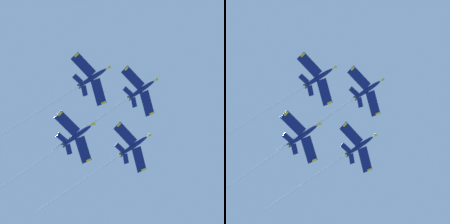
% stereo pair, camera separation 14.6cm
% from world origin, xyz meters
% --- Properties ---
extents(jet_lead, '(24.80, 38.79, 22.13)m').
position_xyz_m(jet_lead, '(13.61, 17.65, 182.59)').
color(jet_lead, navy).
extents(jet_left_wing, '(25.58, 38.98, 21.47)m').
position_xyz_m(jet_left_wing, '(22.94, 32.79, 177.09)').
color(jet_left_wing, navy).
extents(jet_right_wing, '(23.74, 35.97, 21.38)m').
position_xyz_m(jet_right_wing, '(-2.65, 20.44, 175.97)').
color(jet_right_wing, navy).
extents(jet_slot, '(24.65, 39.19, 22.32)m').
position_xyz_m(jet_slot, '(3.67, 39.27, 169.39)').
color(jet_slot, navy).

